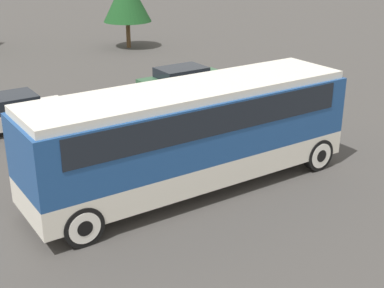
{
  "coord_description": "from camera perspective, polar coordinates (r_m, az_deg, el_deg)",
  "views": [
    {
      "loc": [
        -8.08,
        -12.13,
        7.25
      ],
      "look_at": [
        0.0,
        0.0,
        1.44
      ],
      "focal_mm": 50.0,
      "sensor_mm": 36.0,
      "label": 1
    }
  ],
  "objects": [
    {
      "name": "parked_car_near",
      "position": [
        21.98,
        -18.91,
        3.18
      ],
      "size": [
        4.46,
        1.85,
        1.39
      ],
      "color": "silver",
      "rests_on": "ground_plane"
    },
    {
      "name": "ground_plane",
      "position": [
        16.28,
        -0.0,
        -4.7
      ],
      "size": [
        120.0,
        120.0,
        0.0
      ],
      "primitive_type": "plane",
      "color": "#423F3D"
    },
    {
      "name": "parked_car_mid",
      "position": [
        25.39,
        -0.89,
        6.75
      ],
      "size": [
        4.29,
        1.8,
        1.35
      ],
      "color": "#2D5638",
      "rests_on": "ground_plane"
    },
    {
      "name": "tour_bus",
      "position": [
        15.57,
        0.29,
        1.73
      ],
      "size": [
        10.03,
        2.62,
        3.19
      ],
      "color": "silver",
      "rests_on": "ground_plane"
    }
  ]
}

